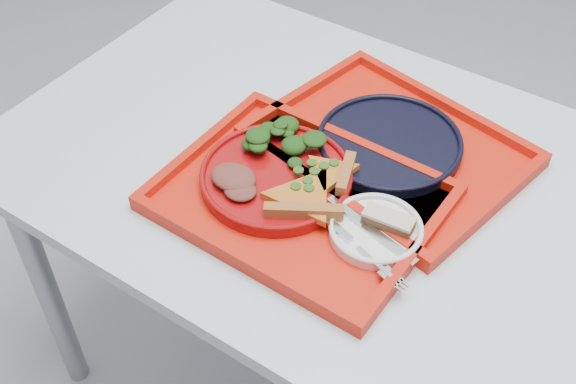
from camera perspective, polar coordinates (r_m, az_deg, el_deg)
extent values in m
cube|color=silver|center=(1.25, 11.25, -1.94)|extent=(1.60, 0.80, 0.03)
cylinder|color=gray|center=(1.68, -18.60, -7.11)|extent=(0.05, 0.05, 0.72)
cylinder|color=gray|center=(1.97, -5.12, 4.91)|extent=(0.05, 0.05, 0.72)
cube|color=red|center=(1.22, 0.94, -0.70)|extent=(0.46, 0.36, 0.01)
cube|color=red|center=(1.32, 7.95, 3.30)|extent=(0.51, 0.43, 0.01)
cylinder|color=#90090A|center=(1.24, -0.93, 1.09)|extent=(0.26, 0.26, 0.02)
cylinder|color=white|center=(1.16, 6.94, -3.12)|extent=(0.15, 0.15, 0.01)
cylinder|color=black|center=(1.31, 8.01, 3.76)|extent=(0.26, 0.26, 0.02)
ellipsoid|color=black|center=(1.26, -0.32, 4.33)|extent=(0.10, 0.09, 0.05)
ellipsoid|color=brown|center=(1.21, -4.33, 1.16)|extent=(0.08, 0.06, 0.02)
cube|color=#4C2819|center=(1.16, 7.94, -2.34)|extent=(0.08, 0.04, 0.02)
cube|color=#C3B69C|center=(1.15, 7.99, -1.95)|extent=(0.08, 0.04, 0.01)
cube|color=silver|center=(1.15, 6.57, -2.93)|extent=(0.18, 0.06, 0.01)
cube|color=silver|center=(1.13, 5.47, -4.28)|extent=(0.18, 0.08, 0.01)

